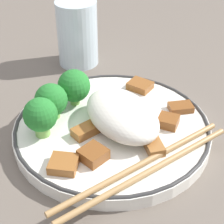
{
  "coord_description": "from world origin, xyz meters",
  "views": [
    {
      "loc": [
        0.33,
        -0.19,
        0.31
      ],
      "look_at": [
        0.0,
        0.0,
        0.04
      ],
      "focal_mm": 60.0,
      "sensor_mm": 36.0,
      "label": 1
    }
  ],
  "objects_px": {
    "chopsticks": "(145,168)",
    "drinking_glass": "(77,33)",
    "broccoli_back_center": "(51,101)",
    "broccoli_back_left": "(74,86)",
    "broccoli_back_right": "(40,116)",
    "plate": "(112,129)"
  },
  "relations": [
    {
      "from": "broccoli_back_center",
      "to": "chopsticks",
      "type": "height_order",
      "value": "broccoli_back_center"
    },
    {
      "from": "broccoli_back_right",
      "to": "chopsticks",
      "type": "height_order",
      "value": "broccoli_back_right"
    },
    {
      "from": "broccoli_back_left",
      "to": "plate",
      "type": "bearing_deg",
      "value": 15.78
    },
    {
      "from": "broccoli_back_center",
      "to": "chopsticks",
      "type": "bearing_deg",
      "value": 18.11
    },
    {
      "from": "chopsticks",
      "to": "drinking_glass",
      "type": "height_order",
      "value": "drinking_glass"
    },
    {
      "from": "broccoli_back_left",
      "to": "broccoli_back_right",
      "type": "bearing_deg",
      "value": -57.52
    },
    {
      "from": "broccoli_back_center",
      "to": "chopsticks",
      "type": "distance_m",
      "value": 0.15
    },
    {
      "from": "plate",
      "to": "broccoli_back_left",
      "type": "height_order",
      "value": "broccoli_back_left"
    },
    {
      "from": "plate",
      "to": "broccoli_back_right",
      "type": "distance_m",
      "value": 0.09
    },
    {
      "from": "broccoli_back_right",
      "to": "drinking_glass",
      "type": "xyz_separation_m",
      "value": [
        -0.17,
        0.14,
        0.01
      ]
    },
    {
      "from": "plate",
      "to": "broccoli_back_center",
      "type": "height_order",
      "value": "broccoli_back_center"
    },
    {
      "from": "drinking_glass",
      "to": "chopsticks",
      "type": "bearing_deg",
      "value": -12.32
    },
    {
      "from": "plate",
      "to": "drinking_glass",
      "type": "relative_size",
      "value": 2.34
    },
    {
      "from": "broccoli_back_left",
      "to": "drinking_glass",
      "type": "distance_m",
      "value": 0.15
    },
    {
      "from": "drinking_glass",
      "to": "broccoli_back_right",
      "type": "bearing_deg",
      "value": -38.02
    },
    {
      "from": "drinking_glass",
      "to": "broccoli_back_left",
      "type": "bearing_deg",
      "value": -28.31
    },
    {
      "from": "broccoli_back_center",
      "to": "drinking_glass",
      "type": "xyz_separation_m",
      "value": [
        -0.15,
        0.11,
        0.01
      ]
    },
    {
      "from": "chopsticks",
      "to": "drinking_glass",
      "type": "relative_size",
      "value": 2.21
    },
    {
      "from": "broccoli_back_left",
      "to": "broccoli_back_center",
      "type": "xyz_separation_m",
      "value": [
        0.01,
        -0.04,
        -0.0
      ]
    },
    {
      "from": "broccoli_back_left",
      "to": "drinking_glass",
      "type": "xyz_separation_m",
      "value": [
        -0.13,
        0.07,
        0.01
      ]
    },
    {
      "from": "plate",
      "to": "chopsticks",
      "type": "height_order",
      "value": "chopsticks"
    },
    {
      "from": "broccoli_back_left",
      "to": "broccoli_back_center",
      "type": "bearing_deg",
      "value": -71.82
    }
  ]
}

